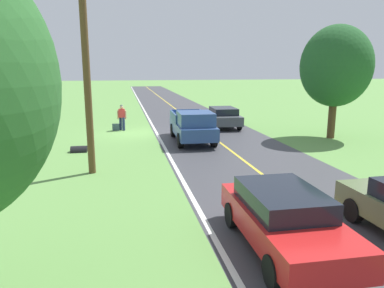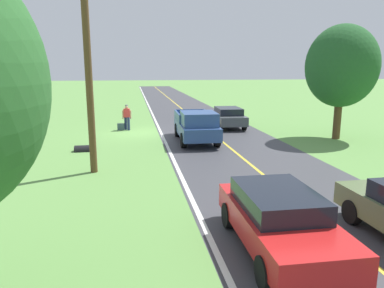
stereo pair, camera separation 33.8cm
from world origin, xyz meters
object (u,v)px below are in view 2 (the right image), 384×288
at_px(utility_pole_roadside, 89,76).
at_px(sedan_near_oncoming, 228,117).
at_px(pickup_truck_passing, 196,125).
at_px(tree_far_side_near, 342,66).
at_px(sedan_ahead_same_lane, 279,219).
at_px(suitcase_carried, 121,127).
at_px(hitchhiker_walking, 127,116).

bearing_deg(utility_pole_roadside, sedan_near_oncoming, -129.27).
relative_size(pickup_truck_passing, tree_far_side_near, 0.82).
xyz_separation_m(sedan_ahead_same_lane, sedan_near_oncoming, (-3.44, -17.50, 0.00)).
bearing_deg(suitcase_carried, utility_pole_roadside, 0.66).
distance_m(sedan_near_oncoming, utility_pole_roadside, 13.52).
relative_size(suitcase_carried, sedan_ahead_same_lane, 0.10).
xyz_separation_m(suitcase_carried, pickup_truck_passing, (-4.38, 4.77, 0.74)).
bearing_deg(tree_far_side_near, utility_pole_roadside, 19.99).
bearing_deg(utility_pole_roadside, suitcase_carried, -94.62).
height_order(sedan_ahead_same_lane, utility_pole_roadside, utility_pole_roadside).
relative_size(pickup_truck_passing, sedan_ahead_same_lane, 1.23).
height_order(hitchhiker_walking, suitcase_carried, hitchhiker_walking).
bearing_deg(pickup_truck_passing, tree_far_side_near, 177.39).
bearing_deg(sedan_ahead_same_lane, hitchhiker_walking, -78.19).
bearing_deg(utility_pole_roadside, hitchhiker_walking, -96.98).
xyz_separation_m(pickup_truck_passing, sedan_ahead_same_lane, (0.30, 12.65, -0.21)).
height_order(hitchhiker_walking, tree_far_side_near, tree_far_side_near).
distance_m(hitchhiker_walking, sedan_near_oncoming, 7.09).
relative_size(suitcase_carried, tree_far_side_near, 0.07).
relative_size(hitchhiker_walking, sedan_ahead_same_lane, 0.40).
xyz_separation_m(tree_far_side_near, utility_pole_roadside, (13.63, 4.96, -0.37)).
relative_size(pickup_truck_passing, utility_pole_roadside, 0.70).
bearing_deg(sedan_ahead_same_lane, tree_far_side_near, -125.46).
bearing_deg(suitcase_carried, pickup_truck_passing, 47.83).
bearing_deg(pickup_truck_passing, utility_pole_roadside, 45.80).
bearing_deg(tree_far_side_near, suitcase_carried, -21.91).
bearing_deg(tree_far_side_near, sedan_near_oncoming, -44.64).
height_order(suitcase_carried, sedan_near_oncoming, sedan_near_oncoming).
distance_m(hitchhiker_walking, pickup_truck_passing, 6.22).
distance_m(pickup_truck_passing, sedan_ahead_same_lane, 12.65).
relative_size(sedan_near_oncoming, utility_pole_roadside, 0.58).
xyz_separation_m(suitcase_carried, sedan_near_oncoming, (-7.51, -0.08, 0.52)).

